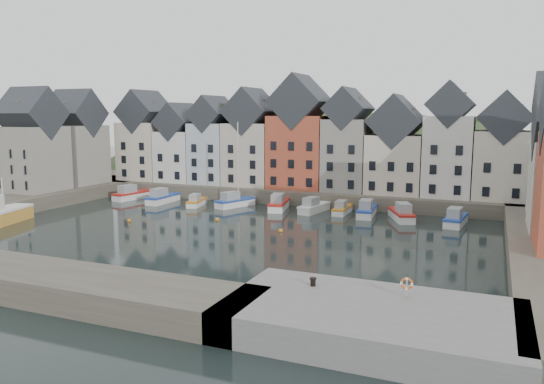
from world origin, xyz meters
The scene contains 19 objects.
ground centered at (0.00, 0.00, 0.00)m, with size 260.00×260.00×0.00m, color black.
far_quay centered at (0.00, 30.00, 1.00)m, with size 90.00×16.00×2.00m, color #484337.
near_quay centered at (22.00, -20.00, 1.00)m, with size 18.00×10.00×2.00m, color #60605E.
hillside centered at (0.02, 56.00, -17.96)m, with size 153.60×70.40×64.00m.
far_terrace centered at (3.21, 28.00, 8.88)m, with size 72.37×8.16×17.78m.
left_terrace centered at (-36.00, 13.50, 8.88)m, with size 7.65×17.00×15.69m.
mooring_buoys centered at (-4.00, 5.33, 0.15)m, with size 20.50×5.50×0.50m.
boat_a centered at (-25.00, 17.82, 0.80)m, with size 3.20×7.20×2.67m.
boat_b centered at (-18.43, 16.82, 0.77)m, with size 2.14×6.78×2.60m.
boat_c centered at (-12.21, 16.61, 0.62)m, with size 2.82×5.63×2.07m.
boat_d centered at (-6.63, 18.03, 0.82)m, with size 4.25×6.92×12.65m.
boat_e centered at (0.31, 18.44, 0.79)m, with size 3.54×7.20×2.65m.
boat_f centered at (5.55, 18.35, 0.73)m, with size 3.01×6.62×2.45m.
boat_g centered at (9.50, 18.90, 0.63)m, with size 1.83×5.55×2.12m.
boat_h centered at (13.02, 18.47, 0.77)m, with size 2.70×6.88×2.58m.
boat_i centered at (17.78, 17.60, 0.77)m, with size 4.60×7.05×2.60m.
boat_j centered at (24.43, 16.85, 0.75)m, with size 2.65×6.75×2.53m.
mooring_bollard centered at (17.50, -17.76, 2.31)m, with size 0.48×0.48×0.56m.
life_ring_post centered at (23.71, -17.57, 2.86)m, with size 0.80×0.17×1.30m.
Camera 1 is at (28.38, -50.87, 13.59)m, focal length 35.00 mm.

